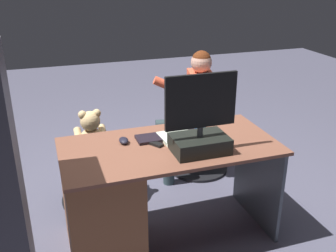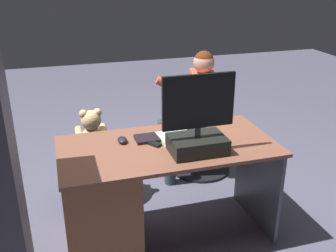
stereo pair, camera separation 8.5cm
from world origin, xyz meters
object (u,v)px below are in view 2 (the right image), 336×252
object	(u,v)px
desk	(114,198)
cup	(200,125)
monitor	(198,131)
keyboard	(166,136)
person	(194,105)
visitor_chair	(201,146)
teddy_bear	(92,132)
computer_mouse	(122,140)
office_chair_teddy	(95,172)
tv_remote	(151,143)

from	to	relation	value
desk	cup	xyz separation A→B (m)	(-0.65, -0.15, 0.38)
monitor	keyboard	bearing A→B (deg)	-64.07
desk	person	world-z (taller)	person
visitor_chair	person	size ratio (longest dim) A/B	0.49
desk	person	bearing A→B (deg)	-135.89
keyboard	teddy_bear	size ratio (longest dim) A/B	1.20
monitor	computer_mouse	world-z (taller)	monitor
computer_mouse	office_chair_teddy	xyz separation A→B (m)	(0.15, -0.51, -0.49)
monitor	office_chair_teddy	bearing A→B (deg)	-53.54
office_chair_teddy	tv_remote	bearing A→B (deg)	118.95
desk	computer_mouse	distance (m)	0.38
visitor_chair	teddy_bear	bearing A→B (deg)	11.99
computer_mouse	cup	size ratio (longest dim) A/B	1.09
teddy_bear	visitor_chair	bearing A→B (deg)	-168.01
computer_mouse	tv_remote	world-z (taller)	computer_mouse
desk	office_chair_teddy	size ratio (longest dim) A/B	2.54
visitor_chair	person	world-z (taller)	person
cup	visitor_chair	size ratio (longest dim) A/B	0.16
desk	office_chair_teddy	world-z (taller)	desk
tv_remote	visitor_chair	bearing A→B (deg)	-163.52
keyboard	visitor_chair	xyz separation A→B (m)	(-0.55, -0.74, -0.49)
desk	monitor	distance (m)	0.72
tv_remote	person	bearing A→B (deg)	-160.49
office_chair_teddy	visitor_chair	xyz separation A→B (m)	(-1.00, -0.22, -0.00)
teddy_bear	monitor	bearing A→B (deg)	126.03
monitor	person	bearing A→B (deg)	-109.24
tv_remote	teddy_bear	distance (m)	0.69
monitor	keyboard	size ratio (longest dim) A/B	1.18
person	keyboard	bearing A→B (deg)	56.99
monitor	teddy_bear	distance (m)	1.01
monitor	desk	bearing A→B (deg)	-15.66
visitor_chair	office_chair_teddy	bearing A→B (deg)	12.67
desk	teddy_bear	xyz separation A→B (m)	(0.05, -0.64, 0.21)
keyboard	tv_remote	bearing A→B (deg)	30.04
monitor	office_chair_teddy	world-z (taller)	monitor
computer_mouse	teddy_bear	world-z (taller)	teddy_bear
tv_remote	office_chair_teddy	bearing A→B (deg)	-94.82
keyboard	visitor_chair	distance (m)	1.04
office_chair_teddy	teddy_bear	bearing A→B (deg)	-90.00
desk	office_chair_teddy	xyz separation A→B (m)	(0.05, -0.63, -0.14)
computer_mouse	cup	xyz separation A→B (m)	(-0.55, -0.03, 0.03)
person	office_chair_teddy	bearing A→B (deg)	12.67
teddy_bear	visitor_chair	size ratio (longest dim) A/B	0.64
desk	keyboard	world-z (taller)	keyboard
desk	computer_mouse	world-z (taller)	computer_mouse
office_chair_teddy	person	world-z (taller)	person
office_chair_teddy	person	size ratio (longest dim) A/B	0.49
keyboard	teddy_bear	world-z (taller)	teddy_bear
person	visitor_chair	bearing A→B (deg)	-167.33
cup	office_chair_teddy	xyz separation A→B (m)	(0.70, -0.48, -0.52)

